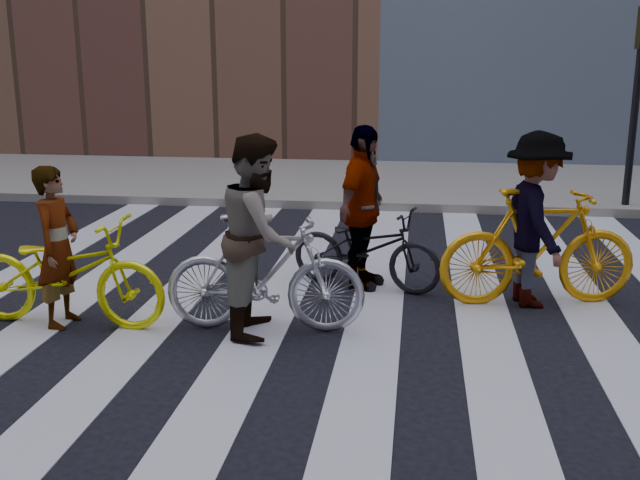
% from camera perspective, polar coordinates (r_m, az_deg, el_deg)
% --- Properties ---
extents(ground, '(100.00, 100.00, 0.00)m').
position_cam_1_polar(ground, '(7.95, 0.33, -5.22)').
color(ground, black).
rests_on(ground, ground).
extents(sidewalk_far, '(100.00, 5.00, 0.15)m').
position_cam_1_polar(sidewalk_far, '(15.19, 3.89, 4.44)').
color(sidewalk_far, gray).
rests_on(sidewalk_far, ground).
extents(zebra_crosswalk, '(8.25, 10.00, 0.01)m').
position_cam_1_polar(zebra_crosswalk, '(7.95, 0.33, -5.18)').
color(zebra_crosswalk, silver).
rests_on(zebra_crosswalk, ground).
extents(traffic_signal, '(0.22, 0.42, 3.33)m').
position_cam_1_polar(traffic_signal, '(13.23, 23.19, 11.51)').
color(traffic_signal, black).
rests_on(traffic_signal, ground).
extents(bike_yellow_left, '(2.10, 0.82, 1.08)m').
position_cam_1_polar(bike_yellow_left, '(7.74, -18.87, -2.34)').
color(bike_yellow_left, '#FAFF0E').
rests_on(bike_yellow_left, ground).
extents(bike_silver_mid, '(1.95, 0.64, 1.15)m').
position_cam_1_polar(bike_silver_mid, '(7.18, -4.22, -2.57)').
color(bike_silver_mid, silver).
rests_on(bike_silver_mid, ground).
extents(bike_yellow_right, '(2.18, 0.98, 1.26)m').
position_cam_1_polar(bike_yellow_right, '(8.23, 16.29, -0.53)').
color(bike_yellow_right, '#F49F0D').
rests_on(bike_yellow_right, ground).
extents(bike_dark_rear, '(1.89, 1.11, 0.94)m').
position_cam_1_polar(bike_dark_rear, '(8.53, 3.52, -0.61)').
color(bike_dark_rear, black).
rests_on(bike_dark_rear, ground).
extents(rider_left, '(0.41, 0.60, 1.59)m').
position_cam_1_polar(rider_left, '(7.70, -19.35, -0.51)').
color(rider_left, slate).
rests_on(rider_left, ground).
extents(rider_mid, '(0.77, 0.97, 1.91)m').
position_cam_1_polar(rider_mid, '(7.09, -4.67, 0.38)').
color(rider_mid, slate).
rests_on(rider_mid, ground).
extents(rider_right, '(0.90, 1.30, 1.85)m').
position_cam_1_polar(rider_right, '(8.16, 16.09, 1.48)').
color(rider_right, slate).
rests_on(rider_right, ground).
extents(rider_rear, '(0.75, 1.18, 1.86)m').
position_cam_1_polar(rider_rear, '(8.42, 3.23, 2.44)').
color(rider_rear, slate).
rests_on(rider_rear, ground).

